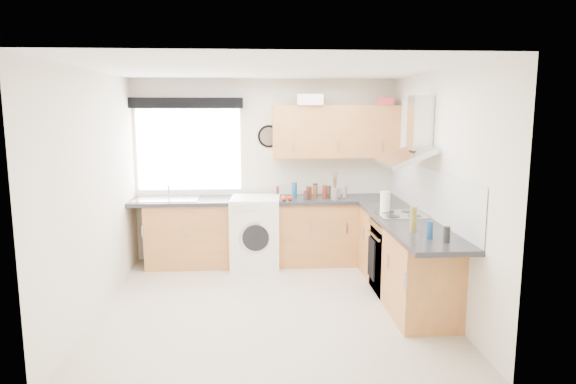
{
  "coord_description": "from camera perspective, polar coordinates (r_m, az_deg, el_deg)",
  "views": [
    {
      "loc": [
        -0.17,
        -5.31,
        2.12
      ],
      "look_at": [
        0.25,
        0.85,
        1.1
      ],
      "focal_mm": 32.0,
      "sensor_mm": 36.0,
      "label": 1
    }
  ],
  "objects": [
    {
      "name": "window_blind",
      "position": [
        7.07,
        -11.21,
        9.69
      ],
      "size": [
        1.5,
        0.18,
        0.14
      ],
      "primitive_type": "cube",
      "color": "black",
      "rests_on": "wall_back"
    },
    {
      "name": "jar_0",
      "position": [
        7.04,
        6.41,
        0.08
      ],
      "size": [
        0.04,
        0.04,
        0.16
      ],
      "primitive_type": "cylinder",
      "color": "#9F8E36",
      "rests_on": "worktop_back"
    },
    {
      "name": "casserole",
      "position": [
        6.88,
        2.56,
        10.21
      ],
      "size": [
        0.38,
        0.3,
        0.14
      ],
      "primitive_type": "cube",
      "rotation": [
        0.0,
        0.0,
        -0.18
      ],
      "color": "white",
      "rests_on": "upper_cabinets"
    },
    {
      "name": "jar_4",
      "position": [
        6.92,
        4.65,
        -0.02
      ],
      "size": [
        0.04,
        0.04,
        0.17
      ],
      "primitive_type": "cylinder",
      "color": "#30251A",
      "rests_on": "worktop_back"
    },
    {
      "name": "upper_cabinets",
      "position": [
        7.03,
        5.31,
        6.73
      ],
      "size": [
        1.7,
        0.35,
        0.7
      ],
      "primitive_type": "cube",
      "color": "#AA6C36",
      "rests_on": "wall_back"
    },
    {
      "name": "jar_6",
      "position": [
        6.8,
        2.02,
        -0.38
      ],
      "size": [
        0.07,
        0.07,
        0.12
      ],
      "primitive_type": "cylinder",
      "color": "#35261D",
      "rests_on": "worktop_back"
    },
    {
      "name": "wall_back",
      "position": [
        7.17,
        -2.51,
        2.4
      ],
      "size": [
        3.6,
        0.02,
        2.5
      ],
      "primitive_type": "cube",
      "color": "silver",
      "rests_on": "ground_plane"
    },
    {
      "name": "extractor_hood",
      "position": [
        5.89,
        13.65,
        5.71
      ],
      "size": [
        0.52,
        0.78,
        0.66
      ],
      "primitive_type": null,
      "color": "#B9B9B9",
      "rests_on": "wall_right"
    },
    {
      "name": "ground_plane",
      "position": [
        5.72,
        -1.97,
        -12.37
      ],
      "size": [
        3.6,
        3.6,
        0.0
      ],
      "primitive_type": "plane",
      "color": "beige"
    },
    {
      "name": "utensil_pot",
      "position": [
        6.84,
        5.21,
        -0.19
      ],
      "size": [
        0.12,
        0.12,
        0.15
      ],
      "primitive_type": "cylinder",
      "rotation": [
        0.0,
        0.0,
        0.1
      ],
      "color": "slate",
      "rests_on": "worktop_back"
    },
    {
      "name": "jar_1",
      "position": [
        7.02,
        6.28,
        0.02
      ],
      "size": [
        0.05,
        0.05,
        0.15
      ],
      "primitive_type": "cylinder",
      "color": "#A2998A",
      "rests_on": "worktop_back"
    },
    {
      "name": "washing_machine",
      "position": [
        6.91,
        -3.63,
        -4.45
      ],
      "size": [
        0.68,
        0.66,
        0.94
      ],
      "primitive_type": "cube",
      "rotation": [
        0.0,
        0.0,
        -0.07
      ],
      "color": "white",
      "rests_on": "ground_plane"
    },
    {
      "name": "jar_8",
      "position": [
        6.9,
        0.7,
        0.17
      ],
      "size": [
        0.08,
        0.08,
        0.21
      ],
      "primitive_type": "cylinder",
      "color": "navy",
      "rests_on": "worktop_back"
    },
    {
      "name": "jar_3",
      "position": [
        6.84,
        2.34,
        -0.1
      ],
      "size": [
        0.07,
        0.07,
        0.17
      ],
      "primitive_type": "cylinder",
      "color": "#501710",
      "rests_on": "worktop_back"
    },
    {
      "name": "storage_box",
      "position": [
        7.06,
        10.79,
        9.86
      ],
      "size": [
        0.26,
        0.23,
        0.1
      ],
      "primitive_type": "cube",
      "rotation": [
        0.0,
        0.0,
        -0.27
      ],
      "color": "#C4323E",
      "rests_on": "upper_cabinets"
    },
    {
      "name": "hob_plate",
      "position": [
        5.98,
        12.42,
        -2.46
      ],
      "size": [
        0.52,
        0.52,
        0.01
      ],
      "primitive_type": "cube",
      "color": "#B9B9B9",
      "rests_on": "worktop_right"
    },
    {
      "name": "jar_10",
      "position": [
        6.96,
        3.06,
        0.06
      ],
      "size": [
        0.05,
        0.05,
        0.17
      ],
      "primitive_type": "cylinder",
      "color": "brown",
      "rests_on": "worktop_back"
    },
    {
      "name": "jar_5",
      "position": [
        7.07,
        -1.18,
        0.08
      ],
      "size": [
        0.04,
        0.04,
        0.14
      ],
      "primitive_type": "cylinder",
      "color": "maroon",
      "rests_on": "worktop_back"
    },
    {
      "name": "bottle_2",
      "position": [
        4.88,
        17.24,
        -4.52
      ],
      "size": [
        0.06,
        0.06,
        0.15
      ],
      "primitive_type": "cylinder",
      "color": "black",
      "rests_on": "worktop_right"
    },
    {
      "name": "splashback",
      "position": [
        6.02,
        15.16,
        0.06
      ],
      "size": [
        0.01,
        3.0,
        0.54
      ],
      "primitive_type": "cube",
      "color": "white",
      "rests_on": "wall_right"
    },
    {
      "name": "base_cab_corner",
      "position": [
        7.21,
        9.63,
        -4.31
      ],
      "size": [
        0.6,
        0.6,
        0.86
      ],
      "primitive_type": "cube",
      "color": "#AA6C36",
      "rests_on": "ground_plane"
    },
    {
      "name": "ceiling",
      "position": [
        5.33,
        -2.13,
        13.46
      ],
      "size": [
        3.6,
        3.6,
        0.02
      ],
      "primitive_type": "cube",
      "color": "white",
      "rests_on": "wall_back"
    },
    {
      "name": "sink",
      "position": [
        7.01,
        -13.37,
        -0.49
      ],
      "size": [
        0.84,
        0.46,
        0.1
      ],
      "primitive_type": null,
      "color": "#B9B9B9",
      "rests_on": "worktop_back"
    },
    {
      "name": "jar_2",
      "position": [
        6.89,
        5.11,
        -0.14
      ],
      "size": [
        0.04,
        0.04,
        0.15
      ],
      "primitive_type": "cylinder",
      "color": "#5E1813",
      "rests_on": "worktop_back"
    },
    {
      "name": "bottle_0",
      "position": [
        5.19,
        13.74,
        -2.96
      ],
      "size": [
        0.07,
        0.07,
        0.25
      ],
      "primitive_type": "cylinder",
      "color": "olive",
      "rests_on": "worktop_right"
    },
    {
      "name": "worktop_right",
      "position": [
        5.7,
        13.25,
        -3.38
      ],
      "size": [
        0.62,
        2.42,
        0.05
      ],
      "primitive_type": "cube",
      "color": "#242327",
      "rests_on": "base_cab_right"
    },
    {
      "name": "worktop_back",
      "position": [
        6.92,
        -2.43,
        -0.9
      ],
      "size": [
        3.6,
        0.62,
        0.05
      ],
      "primitive_type": "cube",
      "color": "#242327",
      "rests_on": "base_cab_back"
    },
    {
      "name": "jar_9",
      "position": [
        7.11,
        3.05,
        0.26
      ],
      "size": [
        0.07,
        0.07,
        0.17
      ],
      "primitive_type": "cylinder",
      "color": "black",
      "rests_on": "worktop_back"
    },
    {
      "name": "base_cab_back",
      "position": [
        7.03,
        -3.22,
        -4.55
      ],
      "size": [
        3.0,
        0.58,
        0.86
      ],
      "primitive_type": "cube",
      "color": "#AA6C36",
      "rests_on": "ground_plane"
    },
    {
      "name": "kitchen_roll",
      "position": [
        6.04,
        10.75,
        -1.13
      ],
      "size": [
        0.15,
        0.15,
        0.25
      ],
      "primitive_type": "cylinder",
      "rotation": [
        0.0,
        0.0,
        -0.32
      ],
      "color": "white",
      "rests_on": "worktop_right"
    },
    {
      "name": "bottle_1",
      "position": [
        4.97,
        15.47,
        -4.07
      ],
      "size": [
        0.06,
        0.06,
        0.17
      ],
      "primitive_type": "cylinder",
      "color": "navy",
      "rests_on": "worktop_right"
    },
    {
      "name": "jar_7",
      "position": [
        6.92,
        4.12,
        0.03
      ],
      "size": [
        0.07,
        0.07,
        0.18
      ],
      "primitive_type": "cylinder",
      "color": "maroon",
      "rests_on": "worktop_back"
    },
    {
      "name": "wall_right",
      "position": [
        5.73,
        16.25,
        0.27
      ],
      "size": [
        0.02,
        3.6,
        2.5
      ],
      "primitive_type": "cube",
      "color": "silver",
      "rests_on": "ground_plane"
    },
    {
      "name": "jar_11",
      "position": [
        7.04,
        5.72,
        -0.09
      ],
      "size": [
        0.05,
        0.05,
        0.11
      ],
      "primitive_type": "cylinder",
      "color": "gray",
      "rests_on": "worktop_back"
    },
    {
      "name": "wall_clock",
      "position": [
        7.11,
        -2.13,
        6.2
      ],
      "size": [
        0.31,
        0.04,
        0.31
      ],
      "primitive_type": "cylinder",
      "rotation": [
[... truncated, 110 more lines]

